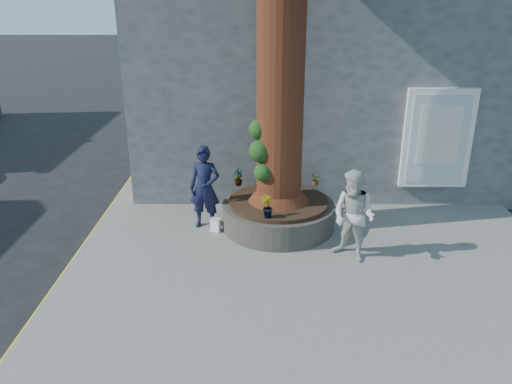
{
  "coord_description": "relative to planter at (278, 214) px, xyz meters",
  "views": [
    {
      "loc": [
        0.38,
        -7.42,
        4.59
      ],
      "look_at": [
        0.34,
        1.09,
        1.25
      ],
      "focal_mm": 35.0,
      "sensor_mm": 36.0,
      "label": 1
    }
  ],
  "objects": [
    {
      "name": "ground",
      "position": [
        -0.8,
        -2.0,
        -0.41
      ],
      "size": [
        120.0,
        120.0,
        0.0
      ],
      "primitive_type": "plane",
      "color": "black",
      "rests_on": "ground"
    },
    {
      "name": "plant_d",
      "position": [
        0.85,
        0.85,
        0.44
      ],
      "size": [
        0.25,
        0.27,
        0.27
      ],
      "primitive_type": "imported",
      "rotation": [
        0.0,
        0.0,
        4.84
      ],
      "color": "gray",
      "rests_on": "planter"
    },
    {
      "name": "woman",
      "position": [
        1.28,
        -1.34,
        0.55
      ],
      "size": [
        1.04,
        1.02,
        1.68
      ],
      "primitive_type": "imported",
      "rotation": [
        0.0,
        0.0,
        -0.71
      ],
      "color": "beige",
      "rests_on": "pavement"
    },
    {
      "name": "planter",
      "position": [
        0.0,
        0.0,
        0.0
      ],
      "size": [
        2.3,
        2.3,
        0.6
      ],
      "color": "black",
      "rests_on": "pavement"
    },
    {
      "name": "plant_b",
      "position": [
        -0.26,
        -0.85,
        0.52
      ],
      "size": [
        0.32,
        0.32,
        0.42
      ],
      "primitive_type": "imported",
      "rotation": [
        0.0,
        0.0,
        2.49
      ],
      "color": "gray",
      "rests_on": "planter"
    },
    {
      "name": "yellow_line",
      "position": [
        -3.85,
        -1.0,
        -0.41
      ],
      "size": [
        0.1,
        30.0,
        0.01
      ],
      "primitive_type": "cube",
      "color": "yellow",
      "rests_on": "ground"
    },
    {
      "name": "plant_c",
      "position": [
        -0.85,
        0.85,
        0.46
      ],
      "size": [
        0.21,
        0.21,
        0.31
      ],
      "primitive_type": "imported",
      "rotation": [
        0.0,
        0.0,
        3.38
      ],
      "color": "gray",
      "rests_on": "planter"
    },
    {
      "name": "shopping_bag",
      "position": [
        -1.28,
        -0.22,
        -0.15
      ],
      "size": [
        0.23,
        0.19,
        0.28
      ],
      "primitive_type": "cube",
      "rotation": [
        0.0,
        0.0,
        -0.42
      ],
      "color": "white",
      "rests_on": "pavement"
    },
    {
      "name": "man",
      "position": [
        -1.5,
        0.01,
        0.57
      ],
      "size": [
        0.69,
        0.51,
        1.72
      ],
      "primitive_type": "imported",
      "rotation": [
        0.0,
        0.0,
        -0.16
      ],
      "color": "black",
      "rests_on": "pavement"
    },
    {
      "name": "plant_a",
      "position": [
        -0.85,
        0.85,
        0.5
      ],
      "size": [
        0.25,
        0.22,
        0.39
      ],
      "primitive_type": "imported",
      "rotation": [
        0.0,
        0.0,
        0.55
      ],
      "color": "gray",
      "rests_on": "planter"
    },
    {
      "name": "stone_shop",
      "position": [
        1.7,
        5.2,
        2.75
      ],
      "size": [
        10.3,
        8.3,
        6.3
      ],
      "color": "#515357",
      "rests_on": "ground"
    },
    {
      "name": "pavement",
      "position": [
        0.7,
        -1.0,
        -0.35
      ],
      "size": [
        9.0,
        8.0,
        0.12
      ],
      "primitive_type": "cube",
      "color": "slate",
      "rests_on": "ground"
    }
  ]
}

